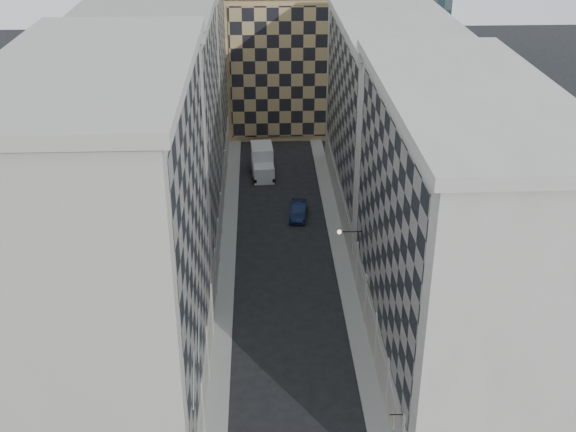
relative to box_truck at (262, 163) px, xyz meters
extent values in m
cube|color=gray|center=(-3.46, -20.46, -1.34)|extent=(1.50, 100.00, 0.15)
cube|color=gray|center=(7.04, -20.46, -1.34)|extent=(1.50, 100.00, 0.15)
cube|color=#A4A094|center=(-9.21, -39.46, 10.09)|extent=(10.00, 22.00, 23.00)
cube|color=gray|center=(-4.33, -39.46, 11.59)|extent=(0.25, 19.36, 18.00)
cube|color=#A4A094|center=(-4.41, -39.46, 0.19)|extent=(0.45, 21.12, 3.20)
cube|color=#A4A094|center=(-9.21, -39.46, 21.94)|extent=(10.80, 22.80, 0.70)
cylinder|color=#A4A094|center=(-4.56, -42.21, 0.79)|extent=(0.90, 0.90, 4.40)
cylinder|color=#A4A094|center=(-4.56, -36.71, 0.79)|extent=(0.90, 0.90, 4.40)
cylinder|color=#A4A094|center=(-4.56, -31.21, 0.79)|extent=(0.90, 0.90, 4.40)
cube|color=gray|center=(-9.21, -17.46, 9.59)|extent=(10.00, 22.00, 22.00)
cube|color=gray|center=(-4.33, -17.46, 11.09)|extent=(0.25, 19.36, 17.00)
cube|color=gray|center=(-4.41, -17.46, 0.19)|extent=(0.45, 21.12, 3.20)
cube|color=gray|center=(-9.21, -17.46, 20.94)|extent=(10.80, 22.80, 0.70)
cylinder|color=gray|center=(-4.56, -25.71, 0.79)|extent=(0.90, 0.90, 4.40)
cylinder|color=gray|center=(-4.56, -20.21, 0.79)|extent=(0.90, 0.90, 4.40)
cylinder|color=gray|center=(-4.56, -14.71, 0.79)|extent=(0.90, 0.90, 4.40)
cylinder|color=gray|center=(-4.56, -9.21, 0.79)|extent=(0.90, 0.90, 4.40)
cube|color=#A4A094|center=(-9.21, 4.54, 9.09)|extent=(10.00, 22.00, 21.00)
cube|color=gray|center=(-4.33, 4.54, 10.59)|extent=(0.25, 19.36, 16.00)
cube|color=#A4A094|center=(-4.41, 4.54, 0.19)|extent=(0.45, 21.12, 3.20)
cylinder|color=#A4A094|center=(-4.56, -3.71, 0.79)|extent=(0.90, 0.90, 4.40)
cylinder|color=#A4A094|center=(-4.56, 1.79, 0.79)|extent=(0.90, 0.90, 4.40)
cylinder|color=#A4A094|center=(-4.56, 7.29, 0.79)|extent=(0.90, 0.90, 4.40)
cylinder|color=#A4A094|center=(-4.56, 12.79, 0.79)|extent=(0.90, 0.90, 4.40)
cube|color=#A5A197|center=(12.79, -35.46, 8.59)|extent=(10.00, 26.00, 20.00)
cube|color=gray|center=(7.91, -35.46, 10.09)|extent=(0.25, 22.88, 15.00)
cube|color=#A5A197|center=(7.99, -35.46, 0.19)|extent=(0.45, 24.96, 3.20)
cube|color=#A5A197|center=(12.79, -35.46, 18.94)|extent=(10.80, 26.80, 0.70)
cylinder|color=#A5A197|center=(8.14, -40.66, 0.79)|extent=(0.90, 0.90, 4.40)
cylinder|color=#A5A197|center=(8.14, -35.46, 0.79)|extent=(0.90, 0.90, 4.40)
cylinder|color=#A5A197|center=(8.14, -30.26, 0.79)|extent=(0.90, 0.90, 4.40)
cylinder|color=#A5A197|center=(8.14, -25.06, 0.79)|extent=(0.90, 0.90, 4.40)
cube|color=#A5A197|center=(12.79, -8.46, 8.09)|extent=(10.00, 28.00, 19.00)
cube|color=gray|center=(7.91, -8.46, 9.59)|extent=(0.25, 24.64, 14.00)
cube|color=#A5A197|center=(7.99, -8.46, 0.19)|extent=(0.45, 26.88, 3.20)
cube|color=#A5A197|center=(12.79, -8.46, 17.94)|extent=(10.80, 28.80, 0.70)
cube|color=#9E8453|center=(3.79, 17.54, 7.59)|extent=(16.00, 14.00, 18.00)
cube|color=tan|center=(3.79, 10.44, 7.59)|extent=(15.20, 0.25, 16.50)
cube|color=#312A26|center=(1.79, 31.54, 12.59)|extent=(6.00, 6.00, 28.00)
cylinder|color=gray|center=(-4.11, -46.46, 6.59)|extent=(0.10, 2.33, 2.33)
cylinder|color=gray|center=(-4.11, -42.46, 6.59)|extent=(0.10, 2.33, 2.33)
cylinder|color=black|center=(6.89, -26.46, 4.79)|extent=(1.80, 0.08, 0.08)
sphere|color=#FFE5B2|center=(5.99, -26.46, 4.79)|extent=(0.36, 0.36, 0.36)
cube|color=silver|center=(0.12, -1.97, -0.47)|extent=(2.45, 2.64, 1.88)
cube|color=silver|center=(-0.05, 0.74, 0.21)|extent=(2.63, 3.90, 3.24)
cylinder|color=black|center=(-0.87, -2.87, -0.94)|extent=(0.37, 0.96, 0.94)
cylinder|color=black|center=(1.21, -2.74, -0.94)|extent=(0.37, 0.96, 0.94)
cylinder|color=black|center=(-1.16, 1.93, -0.94)|extent=(0.37, 0.96, 0.94)
cylinder|color=black|center=(0.92, 2.06, -0.94)|extent=(0.37, 0.96, 0.94)
imported|color=#0F1B39|center=(3.56, -11.31, -0.66)|extent=(2.11, 4.69, 1.49)
cylinder|color=black|center=(7.39, -45.53, 2.83)|extent=(0.88, 0.10, 0.06)
cube|color=#BFA98C|center=(7.19, -45.53, 2.39)|extent=(0.10, 0.77, 0.77)
camera|label=1|loc=(-0.30, -77.51, 32.02)|focal=45.00mm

